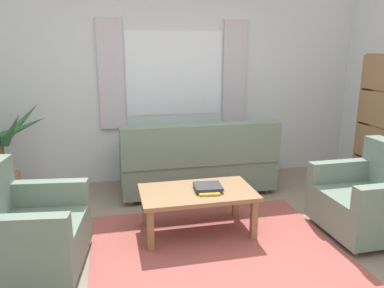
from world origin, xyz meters
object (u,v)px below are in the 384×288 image
Objects in this scene: armchair_left at (23,230)px; armchair_right at (371,199)px; potted_plant at (3,160)px; couch at (197,164)px; coffee_table at (197,196)px; book_stack_on_table at (208,188)px.

armchair_left and armchair_right have the same top height.
potted_plant is (-3.68, 1.59, 0.17)m from armchair_right.
potted_plant is at bearing -3.49° from couch.
coffee_table is 0.13m from book_stack_on_table.
book_stack_on_table is at bearing -7.16° from coffee_table.
potted_plant is (-2.02, 1.21, 0.14)m from coffee_table.
coffee_table is at bearing -103.21° from armchair_right.
coffee_table is at bearing 76.43° from couch.
couch is 2.26m from armchair_left.
armchair_left is at bearing -167.94° from coffee_table.
armchair_right is at bearing -83.50° from armchair_left.
armchair_right is at bearing -23.32° from potted_plant.
coffee_table is at bearing 172.84° from book_stack_on_table.
armchair_left reaches higher than coffee_table.
couch is 2.29m from potted_plant.
couch is at bearing 81.75° from book_stack_on_table.
couch is at bearing -136.51° from armchair_right.
armchair_left is 0.85× the size of coffee_table.
armchair_left is at bearing -72.02° from potted_plant.
armchair_left is at bearing -169.11° from book_stack_on_table.
couch is 1.10m from coffee_table.
couch is 1.73× the size of coffee_table.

